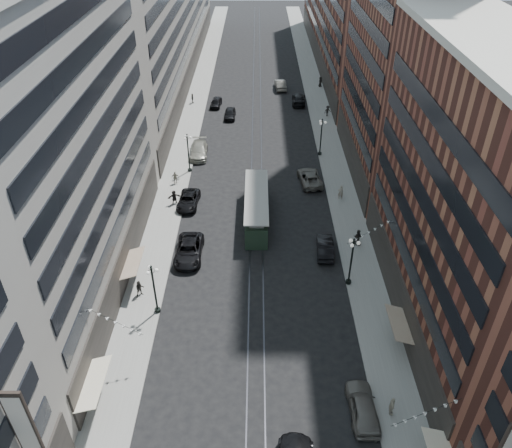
{
  "coord_description": "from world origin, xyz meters",
  "views": [
    {
      "loc": [
        0.07,
        -5.44,
        33.55
      ],
      "look_at": [
        -0.03,
        35.31,
        5.0
      ],
      "focal_mm": 35.0,
      "sensor_mm": 36.0,
      "label": 1
    }
  ],
  "objects_px": {
    "lamppost_se_mid": "(321,136)",
    "pedestrian_7": "(358,237)",
    "pedestrian_2": "(140,288)",
    "pedestrian_4": "(392,406)",
    "car_2": "(189,250)",
    "lamppost_sw_far": "(154,288)",
    "pedestrian_extra_0": "(320,82)",
    "pedestrian_6": "(175,177)",
    "streetcar": "(256,208)",
    "lamppost_sw_mid": "(188,152)",
    "car_10": "(325,247)",
    "pedestrian_9": "(328,111)",
    "lamppost_se_far": "(351,260)",
    "pedestrian_5": "(174,197)",
    "car_11": "(310,177)",
    "car_4": "(363,407)",
    "car_14": "(280,84)",
    "car_7": "(188,200)",
    "pedestrian_extra_2": "(192,98)",
    "car_13": "(230,114)",
    "car_12": "(299,99)",
    "car_8": "(199,150)",
    "car_9": "(216,102)"
  },
  "relations": [
    {
      "from": "lamppost_se_mid",
      "to": "pedestrian_7",
      "type": "relative_size",
      "value": 2.93
    },
    {
      "from": "pedestrian_2",
      "to": "pedestrian_4",
      "type": "height_order",
      "value": "pedestrian_4"
    },
    {
      "from": "car_2",
      "to": "lamppost_sw_far",
      "type": "bearing_deg",
      "value": -103.44
    },
    {
      "from": "pedestrian_4",
      "to": "pedestrian_extra_0",
      "type": "xyz_separation_m",
      "value": [
        2.01,
        71.23,
        0.1
      ]
    },
    {
      "from": "lamppost_se_mid",
      "to": "pedestrian_6",
      "type": "xyz_separation_m",
      "value": [
        -19.87,
        -8.32,
        -2.08
      ]
    },
    {
      "from": "streetcar",
      "to": "lamppost_sw_far",
      "type": "bearing_deg",
      "value": -120.82
    },
    {
      "from": "lamppost_sw_mid",
      "to": "car_2",
      "type": "height_order",
      "value": "lamppost_sw_mid"
    },
    {
      "from": "pedestrian_4",
      "to": "car_10",
      "type": "distance_m",
      "value": 19.96
    },
    {
      "from": "pedestrian_6",
      "to": "lamppost_sw_far",
      "type": "bearing_deg",
      "value": 89.23
    },
    {
      "from": "lamppost_sw_mid",
      "to": "pedestrian_6",
      "type": "bearing_deg",
      "value": -113.94
    },
    {
      "from": "pedestrian_9",
      "to": "car_10",
      "type": "bearing_deg",
      "value": -121.66
    },
    {
      "from": "lamppost_se_far",
      "to": "pedestrian_5",
      "type": "bearing_deg",
      "value": 142.76
    },
    {
      "from": "lamppost_sw_far",
      "to": "pedestrian_4",
      "type": "distance_m",
      "value": 22.25
    },
    {
      "from": "car_11",
      "to": "pedestrian_7",
      "type": "bearing_deg",
      "value": 99.42
    },
    {
      "from": "streetcar",
      "to": "pedestrian_4",
      "type": "height_order",
      "value": "streetcar"
    },
    {
      "from": "lamppost_sw_far",
      "to": "pedestrian_9",
      "type": "bearing_deg",
      "value": 65.41
    },
    {
      "from": "car_2",
      "to": "car_4",
      "type": "height_order",
      "value": "car_4"
    },
    {
      "from": "pedestrian_4",
      "to": "car_14",
      "type": "distance_m",
      "value": 70.56
    },
    {
      "from": "car_7",
      "to": "car_11",
      "type": "height_order",
      "value": "car_11"
    },
    {
      "from": "car_4",
      "to": "car_11",
      "type": "distance_m",
      "value": 34.73
    },
    {
      "from": "pedestrian_extra_2",
      "to": "pedestrian_6",
      "type": "bearing_deg",
      "value": 176.33
    },
    {
      "from": "car_13",
      "to": "pedestrian_extra_2",
      "type": "height_order",
      "value": "pedestrian_extra_2"
    },
    {
      "from": "car_2",
      "to": "car_12",
      "type": "distance_m",
      "value": 46.19
    },
    {
      "from": "lamppost_se_far",
      "to": "pedestrian_6",
      "type": "height_order",
      "value": "lamppost_se_far"
    },
    {
      "from": "lamppost_sw_mid",
      "to": "pedestrian_2",
      "type": "relative_size",
      "value": 3.26
    },
    {
      "from": "car_4",
      "to": "car_11",
      "type": "xyz_separation_m",
      "value": [
        -0.99,
        34.71,
        -0.06
      ]
    },
    {
      "from": "car_2",
      "to": "car_7",
      "type": "relative_size",
      "value": 1.17
    },
    {
      "from": "car_8",
      "to": "pedestrian_extra_0",
      "type": "xyz_separation_m",
      "value": [
        20.58,
        28.66,
        0.26
      ]
    },
    {
      "from": "lamppost_se_mid",
      "to": "car_14",
      "type": "height_order",
      "value": "lamppost_se_mid"
    },
    {
      "from": "car_4",
      "to": "car_9",
      "type": "distance_m",
      "value": 63.28
    },
    {
      "from": "pedestrian_5",
      "to": "pedestrian_7",
      "type": "relative_size",
      "value": 0.96
    },
    {
      "from": "car_12",
      "to": "pedestrian_extra_2",
      "type": "height_order",
      "value": "pedestrian_extra_2"
    },
    {
      "from": "pedestrian_4",
      "to": "car_13",
      "type": "relative_size",
      "value": 0.39
    },
    {
      "from": "lamppost_sw_mid",
      "to": "car_7",
      "type": "bearing_deg",
      "value": -84.63
    },
    {
      "from": "streetcar",
      "to": "car_8",
      "type": "relative_size",
      "value": 2.05
    },
    {
      "from": "car_10",
      "to": "pedestrian_2",
      "type": "bearing_deg",
      "value": 24.01
    },
    {
      "from": "lamppost_sw_far",
      "to": "car_9",
      "type": "xyz_separation_m",
      "value": [
        2.0,
        50.74,
        -2.37
      ]
    },
    {
      "from": "car_2",
      "to": "car_9",
      "type": "xyz_separation_m",
      "value": [
        -0.02,
        42.41,
        -0.12
      ]
    },
    {
      "from": "car_13",
      "to": "pedestrian_9",
      "type": "height_order",
      "value": "pedestrian_9"
    },
    {
      "from": "car_10",
      "to": "pedestrian_9",
      "type": "height_order",
      "value": "pedestrian_9"
    },
    {
      "from": "lamppost_sw_far",
      "to": "pedestrian_4",
      "type": "xyz_separation_m",
      "value": [
        19.37,
        -10.74,
        -2.07
      ]
    },
    {
      "from": "pedestrian_2",
      "to": "streetcar",
      "type": "bearing_deg",
      "value": 26.63
    },
    {
      "from": "car_14",
      "to": "streetcar",
      "type": "bearing_deg",
      "value": 80.06
    },
    {
      "from": "pedestrian_extra_0",
      "to": "pedestrian_4",
      "type": "bearing_deg",
      "value": -144.61
    },
    {
      "from": "streetcar",
      "to": "pedestrian_extra_2",
      "type": "relative_size",
      "value": 7.11
    },
    {
      "from": "car_12",
      "to": "car_14",
      "type": "xyz_separation_m",
      "value": [
        -2.98,
        7.45,
        0.05
      ]
    },
    {
      "from": "pedestrian_extra_0",
      "to": "pedestrian_extra_2",
      "type": "relative_size",
      "value": 1.13
    },
    {
      "from": "streetcar",
      "to": "lamppost_se_mid",
      "type": "bearing_deg",
      "value": 60.97
    },
    {
      "from": "car_2",
      "to": "streetcar",
      "type": "bearing_deg",
      "value": 44.86
    },
    {
      "from": "car_12",
      "to": "pedestrian_extra_0",
      "type": "xyz_separation_m",
      "value": [
        4.7,
        8.35,
        0.29
      ]
    }
  ]
}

